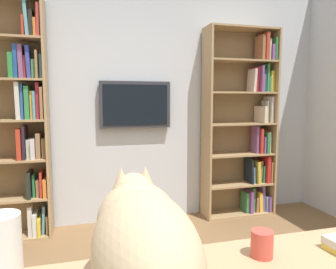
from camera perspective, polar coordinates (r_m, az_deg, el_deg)
The scene contains 7 objects.
wall_back at distance 3.40m, azimuth -6.84°, elevation 6.98°, with size 4.52×0.06×2.70m, color silver.
bookshelf_left at distance 3.67m, azimuth 14.02°, elevation 1.37°, with size 0.82×0.28×2.08m.
bookshelf_right at distance 3.25m, azimuth -25.95°, elevation 2.42°, with size 0.76×0.28×2.24m.
wall_mounted_tv at distance 3.32m, azimuth -5.93°, elevation 5.39°, with size 0.74×0.07×0.49m.
cat at distance 0.93m, azimuth -4.65°, elevation -18.66°, with size 0.29×0.68×0.35m.
paper_towel_roll at distance 1.07m, azimuth -27.88°, elevation -18.88°, with size 0.11×0.11×0.24m, color white.
coffee_mug at distance 1.25m, azimuth 16.65°, elevation -18.45°, with size 0.08×0.08×0.10m, color #D84C3F.
Camera 1 is at (0.51, 1.13, 1.30)m, focal length 33.65 mm.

